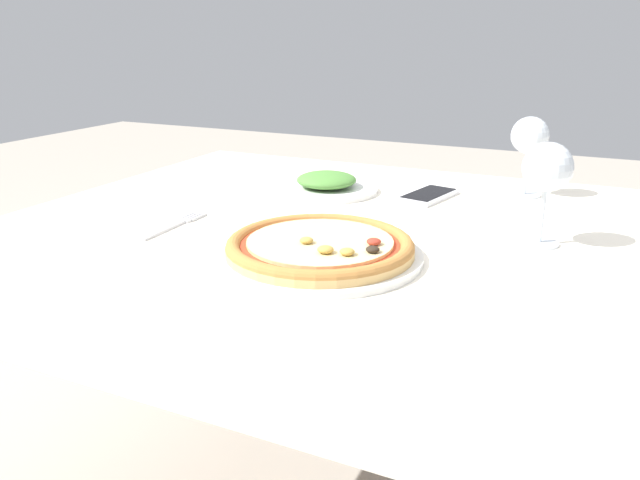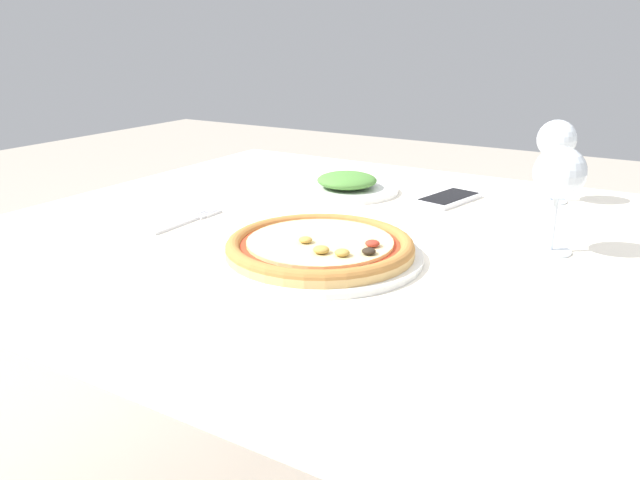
{
  "view_description": "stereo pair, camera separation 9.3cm",
  "coord_description": "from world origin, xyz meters",
  "px_view_note": "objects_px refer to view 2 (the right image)",
  "views": [
    {
      "loc": [
        0.43,
        -0.94,
        1.07
      ],
      "look_at": [
        0.06,
        -0.14,
        0.77
      ],
      "focal_mm": 35.0,
      "sensor_mm": 36.0,
      "label": 1
    },
    {
      "loc": [
        0.51,
        -0.89,
        1.07
      ],
      "look_at": [
        0.06,
        -0.14,
        0.77
      ],
      "focal_mm": 35.0,
      "sensor_mm": 36.0,
      "label": 2
    }
  ],
  "objects_px": {
    "dining_table": "(332,276)",
    "fork": "(189,220)",
    "wine_glass_far_right": "(556,142)",
    "pizza_plate": "(320,248)",
    "side_plate": "(347,185)",
    "wine_glass_far_left": "(559,175)",
    "cell_phone": "(449,199)"
  },
  "relations": [
    {
      "from": "pizza_plate",
      "to": "wine_glass_far_left",
      "type": "relative_size",
      "value": 1.88
    },
    {
      "from": "dining_table",
      "to": "wine_glass_far_right",
      "type": "xyz_separation_m",
      "value": [
        0.28,
        0.39,
        0.21
      ]
    },
    {
      "from": "dining_table",
      "to": "cell_phone",
      "type": "bearing_deg",
      "value": 69.37
    },
    {
      "from": "wine_glass_far_left",
      "to": "fork",
      "type": "bearing_deg",
      "value": -164.05
    },
    {
      "from": "cell_phone",
      "to": "side_plate",
      "type": "xyz_separation_m",
      "value": [
        -0.21,
        -0.04,
        0.01
      ]
    },
    {
      "from": "pizza_plate",
      "to": "wine_glass_far_left",
      "type": "height_order",
      "value": "wine_glass_far_left"
    },
    {
      "from": "wine_glass_far_left",
      "to": "cell_phone",
      "type": "xyz_separation_m",
      "value": [
        -0.24,
        0.21,
        -0.12
      ]
    },
    {
      "from": "fork",
      "to": "pizza_plate",
      "type": "bearing_deg",
      "value": -7.86
    },
    {
      "from": "wine_glass_far_right",
      "to": "pizza_plate",
      "type": "bearing_deg",
      "value": -113.29
    },
    {
      "from": "side_plate",
      "to": "pizza_plate",
      "type": "bearing_deg",
      "value": -66.92
    },
    {
      "from": "side_plate",
      "to": "dining_table",
      "type": "bearing_deg",
      "value": -66.76
    },
    {
      "from": "dining_table",
      "to": "wine_glass_far_right",
      "type": "bearing_deg",
      "value": 54.03
    },
    {
      "from": "cell_phone",
      "to": "dining_table",
      "type": "bearing_deg",
      "value": -110.63
    },
    {
      "from": "side_plate",
      "to": "wine_glass_far_right",
      "type": "bearing_deg",
      "value": 20.39
    },
    {
      "from": "cell_phone",
      "to": "pizza_plate",
      "type": "bearing_deg",
      "value": -96.88
    },
    {
      "from": "dining_table",
      "to": "pizza_plate",
      "type": "distance_m",
      "value": 0.18
    },
    {
      "from": "fork",
      "to": "wine_glass_far_left",
      "type": "relative_size",
      "value": 1.02
    },
    {
      "from": "cell_phone",
      "to": "wine_glass_far_right",
      "type": "bearing_deg",
      "value": 30.61
    },
    {
      "from": "pizza_plate",
      "to": "fork",
      "type": "xyz_separation_m",
      "value": [
        -0.3,
        0.04,
        -0.01
      ]
    },
    {
      "from": "fork",
      "to": "dining_table",
      "type": "bearing_deg",
      "value": 20.83
    },
    {
      "from": "dining_table",
      "to": "pizza_plate",
      "type": "height_order",
      "value": "pizza_plate"
    },
    {
      "from": "wine_glass_far_left",
      "to": "dining_table",
      "type": "bearing_deg",
      "value": -167.65
    },
    {
      "from": "pizza_plate",
      "to": "side_plate",
      "type": "height_order",
      "value": "side_plate"
    },
    {
      "from": "fork",
      "to": "side_plate",
      "type": "height_order",
      "value": "side_plate"
    },
    {
      "from": "dining_table",
      "to": "fork",
      "type": "bearing_deg",
      "value": -159.17
    },
    {
      "from": "pizza_plate",
      "to": "wine_glass_far_left",
      "type": "distance_m",
      "value": 0.38
    },
    {
      "from": "dining_table",
      "to": "side_plate",
      "type": "relative_size",
      "value": 5.29
    },
    {
      "from": "fork",
      "to": "wine_glass_far_left",
      "type": "height_order",
      "value": "wine_glass_far_left"
    },
    {
      "from": "pizza_plate",
      "to": "cell_phone",
      "type": "height_order",
      "value": "pizza_plate"
    },
    {
      "from": "pizza_plate",
      "to": "wine_glass_far_right",
      "type": "distance_m",
      "value": 0.58
    },
    {
      "from": "cell_phone",
      "to": "side_plate",
      "type": "relative_size",
      "value": 0.71
    },
    {
      "from": "wine_glass_far_left",
      "to": "pizza_plate",
      "type": "bearing_deg",
      "value": -144.07
    }
  ]
}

